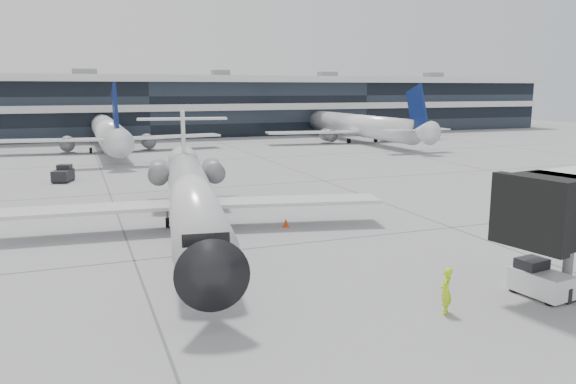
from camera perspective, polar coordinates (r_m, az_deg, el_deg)
name	(u,v)px	position (r m, az deg, el deg)	size (l,w,h in m)	color
ground	(310,242)	(33.04, 2.22, -5.14)	(220.00, 220.00, 0.00)	gray
terminal	(142,109)	(112.03, -14.58, 8.17)	(170.00, 22.00, 10.00)	black
bg_jet_center	(109,151)	(84.85, -17.74, 3.98)	(32.00, 40.00, 9.60)	white
bg_jet_right	(357,142)	(95.71, 6.99, 5.09)	(32.00, 40.00, 9.60)	white
regional_jet	(191,193)	(35.72, -9.82, -0.13)	(24.46, 30.52, 7.06)	silver
ramp_worker	(446,291)	(23.55, 15.74, -9.63)	(0.70, 0.46, 1.91)	#CAFF1A
baggage_tug	(540,280)	(26.96, 24.22, -8.18)	(1.77, 2.61, 1.55)	white
traffic_cone	(286,223)	(36.57, -0.22, -3.14)	(0.48, 0.48, 0.59)	#F33D0C
far_tug	(63,174)	(58.42, -21.87, 1.69)	(2.18, 2.84, 1.59)	black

